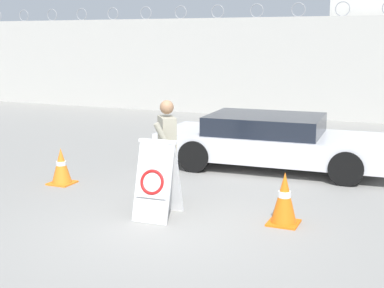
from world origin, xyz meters
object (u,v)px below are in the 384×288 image
(security_guard, at_px, (167,148))
(traffic_cone_near, at_px, (61,166))
(barricade_sign, at_px, (157,179))
(parked_car_rear_sedan, at_px, (274,141))
(traffic_cone_mid, at_px, (284,198))

(security_guard, xyz_separation_m, traffic_cone_near, (-2.36, 0.39, -0.61))
(barricade_sign, xyz_separation_m, parked_car_rear_sedan, (0.79, 3.74, -0.02))
(barricade_sign, bearing_deg, traffic_cone_near, 155.01)
(traffic_cone_near, bearing_deg, barricade_sign, -21.57)
(traffic_cone_near, relative_size, traffic_cone_mid, 0.87)
(barricade_sign, xyz_separation_m, traffic_cone_near, (-2.48, 0.98, -0.26))
(barricade_sign, relative_size, parked_car_rear_sedan, 0.25)
(traffic_cone_near, bearing_deg, security_guard, -9.29)
(barricade_sign, distance_m, traffic_cone_near, 2.68)
(barricade_sign, height_order, security_guard, security_guard)
(barricade_sign, distance_m, security_guard, 0.70)
(security_guard, distance_m, traffic_cone_mid, 2.03)
(parked_car_rear_sedan, bearing_deg, security_guard, -109.04)
(traffic_cone_near, relative_size, parked_car_rear_sedan, 0.14)
(traffic_cone_mid, bearing_deg, security_guard, 175.79)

